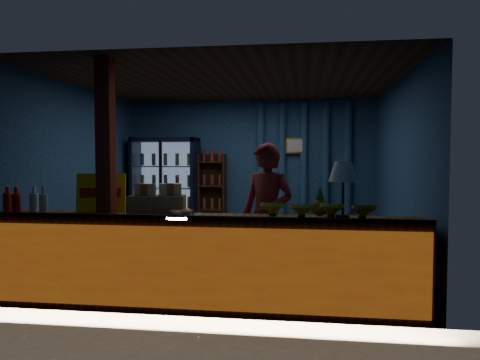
% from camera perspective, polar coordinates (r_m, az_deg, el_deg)
% --- Properties ---
extents(ground, '(4.60, 4.60, 0.00)m').
position_cam_1_polar(ground, '(6.83, -0.92, -10.29)').
color(ground, '#515154').
rests_on(ground, ground).
extents(room_walls, '(4.60, 4.60, 4.60)m').
position_cam_1_polar(room_walls, '(6.65, -0.93, 2.99)').
color(room_walls, navy).
rests_on(room_walls, ground).
extents(counter, '(4.40, 0.57, 0.99)m').
position_cam_1_polar(counter, '(4.89, -4.42, -9.93)').
color(counter, brown).
rests_on(counter, ground).
extents(support_post, '(0.16, 0.16, 2.60)m').
position_cam_1_polar(support_post, '(5.12, -16.00, -0.15)').
color(support_post, '#9A3216').
rests_on(support_post, ground).
extents(beverage_cooler, '(1.20, 0.62, 1.90)m').
position_cam_1_polar(beverage_cooler, '(8.89, -8.92, -1.14)').
color(beverage_cooler, black).
rests_on(beverage_cooler, ground).
extents(bottle_shelf, '(0.50, 0.28, 1.60)m').
position_cam_1_polar(bottle_shelf, '(8.83, -3.36, -2.05)').
color(bottle_shelf, '#3B2212').
rests_on(bottle_shelf, ground).
extents(curtain_folds, '(1.74, 0.14, 2.50)m').
position_cam_1_polar(curtain_folds, '(8.71, 7.77, 1.19)').
color(curtain_folds, navy).
rests_on(curtain_folds, room_walls).
extents(framed_picture, '(0.36, 0.04, 0.28)m').
position_cam_1_polar(framed_picture, '(8.67, 6.80, 4.17)').
color(framed_picture, gold).
rests_on(framed_picture, room_walls).
extents(shopkeeper, '(0.74, 0.62, 1.72)m').
position_cam_1_polar(shopkeeper, '(5.34, 3.30, -4.66)').
color(shopkeeper, maroon).
rests_on(shopkeeper, ground).
extents(green_chair, '(0.64, 0.66, 0.58)m').
position_cam_1_polar(green_chair, '(8.02, 10.17, -6.22)').
color(green_chair, '#5FBE72').
rests_on(green_chair, ground).
extents(side_table, '(0.58, 0.48, 0.55)m').
position_cam_1_polar(side_table, '(8.18, 3.76, -6.44)').
color(side_table, '#3B2212').
rests_on(side_table, ground).
extents(yellow_sign, '(0.54, 0.23, 0.42)m').
position_cam_1_polar(yellow_sign, '(5.39, -16.57, -1.48)').
color(yellow_sign, '#FDF70D').
rests_on(yellow_sign, counter).
extents(soda_bottles, '(0.56, 0.17, 0.30)m').
position_cam_1_polar(soda_bottles, '(5.47, -24.72, -2.51)').
color(soda_bottles, red).
rests_on(soda_bottles, counter).
extents(snack_box_left, '(0.35, 0.30, 0.32)m').
position_cam_1_polar(snack_box_left, '(5.08, -11.48, -2.78)').
color(snack_box_left, olive).
rests_on(snack_box_left, counter).
extents(snack_box_centre, '(0.34, 0.29, 0.32)m').
position_cam_1_polar(snack_box_centre, '(5.02, -8.49, -2.82)').
color(snack_box_centre, olive).
rests_on(snack_box_centre, counter).
extents(pastry_tray, '(0.42, 0.42, 0.07)m').
position_cam_1_polar(pastry_tray, '(4.75, -7.16, -4.24)').
color(pastry_tray, silver).
rests_on(pastry_tray, counter).
extents(banana_bunches, '(1.12, 0.31, 0.18)m').
position_cam_1_polar(banana_bunches, '(4.61, 9.32, -3.63)').
color(banana_bunches, yellow).
rests_on(banana_bunches, counter).
extents(table_lamp, '(0.29, 0.29, 0.57)m').
position_cam_1_polar(table_lamp, '(4.64, 12.48, 0.74)').
color(table_lamp, black).
rests_on(table_lamp, counter).
extents(pineapple, '(0.18, 0.18, 0.30)m').
position_cam_1_polar(pineapple, '(4.79, 9.68, -2.97)').
color(pineapple, '#9A691C').
rests_on(pineapple, counter).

